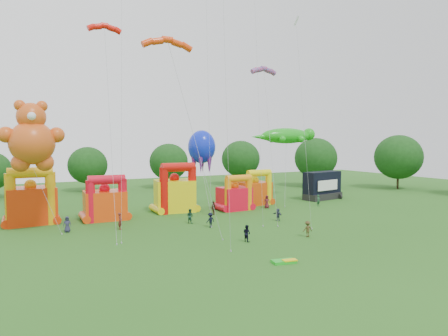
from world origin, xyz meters
name	(u,v)px	position (x,y,z in m)	size (l,w,h in m)	color
ground	(304,267)	(0.00, 0.00, 0.00)	(160.00, 160.00, 0.00)	#245919
tree_ring	(288,191)	(-1.19, 0.62, 6.26)	(124.55, 126.66, 12.07)	#352314
bouncy_castle_0	(31,202)	(-19.37, 28.58, 2.68)	(5.90, 4.87, 7.10)	red
bouncy_castle_1	(105,203)	(-10.74, 27.16, 2.25)	(5.30, 4.32, 5.92)	#EB3F0C
bouncy_castle_2	(175,193)	(-0.59, 28.62, 2.70)	(6.03, 5.12, 7.15)	yellow
bouncy_castle_3	(235,196)	(7.80, 25.94, 2.03)	(4.68, 3.87, 5.28)	red
bouncy_castle_4	(255,191)	(13.16, 28.91, 2.18)	(5.19, 4.46, 5.68)	#CE430B
stage_trailer	(322,186)	(26.57, 28.42, 2.35)	(7.86, 4.13, 4.89)	black
teddy_bear_kite	(34,147)	(-19.02, 21.76, 9.60)	(6.58, 4.67, 14.66)	#D24E17
gecko_kite	(286,165)	(19.17, 29.07, 6.22)	(13.26, 9.94, 12.59)	#19A016
octopus_kite	(204,173)	(4.02, 28.60, 5.43)	(4.87, 11.31, 11.96)	#0D23CF
parafoil_kites	(205,135)	(-1.34, 16.54, 10.89)	(24.52, 14.36, 24.99)	#EC380B
diamond_kites	(222,87)	(0.36, 15.58, 16.33)	(23.73, 16.72, 35.98)	#F10B4D
folded_kite_bundle	(284,261)	(-0.81, 1.51, 0.14)	(2.14, 1.36, 0.31)	green
spectator_0	(67,224)	(-15.92, 21.81, 0.90)	(0.88, 0.57, 1.81)	#2A2A46
spectator_1	(120,221)	(-10.31, 20.52, 0.98)	(0.72, 0.47, 1.97)	maroon
spectator_2	(190,216)	(-1.79, 20.10, 0.90)	(0.88, 0.68, 1.81)	#1A412F
spectator_3	(210,220)	(-0.54, 16.79, 0.88)	(1.14, 0.65, 1.76)	black
spectator_4	(213,208)	(3.24, 23.82, 0.96)	(1.12, 0.47, 1.91)	#402A19
spectator_5	(278,215)	(8.82, 16.36, 0.80)	(1.49, 0.47, 1.60)	#2B3148
spectator_6	(267,202)	(12.81, 25.00, 0.98)	(0.96, 0.63, 1.97)	maroon
spectator_7	(318,200)	(21.03, 22.87, 0.91)	(0.67, 0.44, 1.83)	#1C4629
spectator_8	(247,233)	(-0.08, 9.06, 0.87)	(0.84, 0.66, 1.73)	black
spectator_9	(307,229)	(6.70, 7.81, 0.87)	(1.12, 0.64, 1.73)	#41361A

